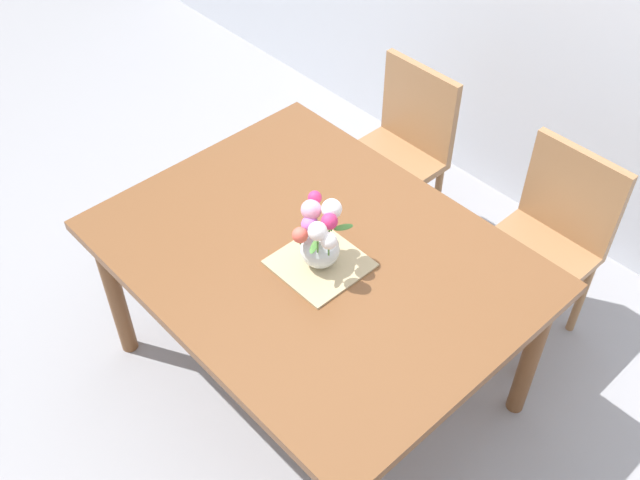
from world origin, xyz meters
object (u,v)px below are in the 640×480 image
at_px(chair_left, 400,146).
at_px(flower_vase, 319,236).
at_px(chair_right, 548,236).
at_px(dining_table, 315,268).

height_order(chair_left, flower_vase, flower_vase).
distance_m(chair_left, flower_vase, 1.12).
bearing_deg(chair_left, flower_vase, 116.16).
height_order(chair_left, chair_right, same).
bearing_deg(dining_table, chair_left, 114.18).
relative_size(chair_right, flower_vase, 3.53).
xyz_separation_m(chair_right, flower_vase, (-0.36, -0.95, 0.37)).
xyz_separation_m(chair_left, chair_right, (0.83, 0.00, 0.00)).
bearing_deg(flower_vase, dining_table, 152.98).
bearing_deg(chair_right, chair_left, 0.00).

